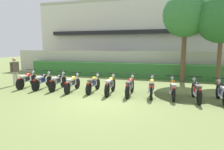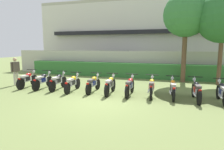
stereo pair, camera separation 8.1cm
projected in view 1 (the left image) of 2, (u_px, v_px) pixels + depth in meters
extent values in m
plane|color=olive|center=(98.00, 103.00, 8.12)|extent=(60.00, 60.00, 0.00)
cube|color=silver|center=(146.00, 37.00, 21.34)|extent=(22.03, 6.00, 6.58)
cube|color=black|center=(142.00, 32.00, 18.22)|extent=(18.50, 0.50, 0.36)
cube|color=#B2AD9E|center=(147.00, 4.00, 20.84)|extent=(22.03, 6.00, 0.30)
cube|color=#BCB7A8|center=(134.00, 64.00, 15.15)|extent=(20.92, 0.30, 1.93)
cube|color=#337033|center=(132.00, 70.00, 14.56)|extent=(16.74, 0.70, 1.06)
cube|color=silver|center=(114.00, 64.00, 17.64)|extent=(4.70, 2.42, 1.00)
cube|color=#2D333D|center=(112.00, 54.00, 17.56)|extent=(2.90, 2.04, 0.65)
cylinder|color=black|center=(133.00, 67.00, 18.35)|extent=(0.70, 0.31, 0.68)
cylinder|color=black|center=(131.00, 70.00, 16.54)|extent=(0.70, 0.31, 0.68)
cylinder|color=black|center=(100.00, 67.00, 18.86)|extent=(0.70, 0.31, 0.68)
cylinder|color=black|center=(95.00, 69.00, 17.06)|extent=(0.70, 0.31, 0.68)
cylinder|color=brown|center=(183.00, 57.00, 12.61)|extent=(0.29, 0.29, 3.27)
sphere|color=#387A3D|center=(185.00, 14.00, 12.23)|extent=(2.79, 2.79, 2.79)
cylinder|color=brown|center=(219.00, 60.00, 11.73)|extent=(0.24, 0.24, 2.92)
sphere|color=#2D6B33|center=(222.00, 17.00, 11.36)|extent=(2.99, 2.99, 2.99)
cylinder|color=black|center=(34.00, 80.00, 11.64)|extent=(0.16, 0.63, 0.62)
cylinder|color=black|center=(20.00, 84.00, 10.44)|extent=(0.16, 0.63, 0.62)
cube|color=silver|center=(27.00, 80.00, 10.97)|extent=(0.27, 0.62, 0.22)
ellipsoid|color=red|center=(28.00, 75.00, 11.10)|extent=(0.27, 0.46, 0.22)
cube|color=beige|center=(24.00, 76.00, 10.72)|extent=(0.26, 0.54, 0.10)
cube|color=red|center=(19.00, 79.00, 10.30)|extent=(0.11, 0.09, 0.08)
cylinder|color=silver|center=(32.00, 75.00, 11.51)|extent=(0.08, 0.23, 0.65)
cylinder|color=black|center=(31.00, 70.00, 11.38)|extent=(0.60, 0.10, 0.04)
sphere|color=silver|center=(33.00, 72.00, 11.59)|extent=(0.14, 0.14, 0.14)
cylinder|color=silver|center=(22.00, 83.00, 10.77)|extent=(0.13, 0.55, 0.07)
cube|color=black|center=(26.00, 79.00, 10.92)|extent=(0.28, 0.38, 0.20)
cylinder|color=black|center=(49.00, 81.00, 11.35)|extent=(0.13, 0.60, 0.60)
cylinder|color=black|center=(36.00, 86.00, 10.13)|extent=(0.13, 0.60, 0.60)
cube|color=silver|center=(42.00, 81.00, 10.67)|extent=(0.24, 0.61, 0.22)
ellipsoid|color=black|center=(44.00, 76.00, 10.80)|extent=(0.25, 0.45, 0.22)
cube|color=beige|center=(39.00, 78.00, 10.42)|extent=(0.23, 0.53, 0.10)
cube|color=red|center=(34.00, 81.00, 9.99)|extent=(0.10, 0.09, 0.08)
cylinder|color=silver|center=(48.00, 76.00, 11.22)|extent=(0.06, 0.23, 0.65)
cylinder|color=black|center=(47.00, 71.00, 11.09)|extent=(0.60, 0.07, 0.04)
sphere|color=silver|center=(49.00, 73.00, 11.30)|extent=(0.14, 0.14, 0.14)
cylinder|color=silver|center=(38.00, 84.00, 10.48)|extent=(0.10, 0.55, 0.07)
cube|color=navy|center=(42.00, 80.00, 10.62)|extent=(0.26, 0.37, 0.20)
cylinder|color=black|center=(63.00, 82.00, 11.15)|extent=(0.14, 0.61, 0.60)
cylinder|color=black|center=(52.00, 86.00, 9.90)|extent=(0.14, 0.61, 0.60)
cube|color=silver|center=(58.00, 81.00, 10.45)|extent=(0.25, 0.62, 0.22)
ellipsoid|color=black|center=(59.00, 77.00, 10.58)|extent=(0.26, 0.46, 0.22)
cube|color=beige|center=(55.00, 78.00, 10.20)|extent=(0.25, 0.54, 0.10)
cube|color=red|center=(51.00, 81.00, 9.77)|extent=(0.11, 0.09, 0.08)
cylinder|color=silver|center=(63.00, 77.00, 11.01)|extent=(0.07, 0.23, 0.65)
cylinder|color=black|center=(62.00, 71.00, 10.88)|extent=(0.60, 0.09, 0.04)
sphere|color=silver|center=(63.00, 73.00, 11.09)|extent=(0.14, 0.14, 0.14)
cylinder|color=silver|center=(53.00, 85.00, 10.26)|extent=(0.12, 0.55, 0.07)
cube|color=black|center=(57.00, 81.00, 10.40)|extent=(0.27, 0.38, 0.20)
cylinder|color=black|center=(77.00, 84.00, 10.75)|extent=(0.14, 0.57, 0.57)
cylinder|color=black|center=(67.00, 89.00, 9.46)|extent=(0.14, 0.57, 0.57)
cube|color=silver|center=(72.00, 83.00, 10.04)|extent=(0.26, 0.62, 0.22)
ellipsoid|color=yellow|center=(73.00, 78.00, 10.17)|extent=(0.26, 0.46, 0.22)
cube|color=#B2ADA3|center=(70.00, 80.00, 9.78)|extent=(0.25, 0.54, 0.10)
cube|color=red|center=(66.00, 83.00, 9.32)|extent=(0.11, 0.09, 0.08)
cylinder|color=silver|center=(77.00, 78.00, 10.62)|extent=(0.07, 0.23, 0.65)
cylinder|color=black|center=(76.00, 72.00, 10.48)|extent=(0.60, 0.09, 0.04)
sphere|color=silver|center=(77.00, 74.00, 10.70)|extent=(0.14, 0.14, 0.14)
cylinder|color=silver|center=(68.00, 87.00, 9.84)|extent=(0.12, 0.55, 0.07)
cube|color=black|center=(72.00, 82.00, 9.98)|extent=(0.27, 0.38, 0.20)
cylinder|color=black|center=(98.00, 84.00, 10.56)|extent=(0.11, 0.57, 0.57)
cylinder|color=black|center=(89.00, 89.00, 9.35)|extent=(0.11, 0.57, 0.57)
cube|color=silver|center=(93.00, 84.00, 9.89)|extent=(0.22, 0.61, 0.22)
ellipsoid|color=yellow|center=(94.00, 79.00, 10.02)|extent=(0.23, 0.45, 0.22)
cube|color=#4C4742|center=(91.00, 80.00, 9.64)|extent=(0.22, 0.53, 0.10)
cube|color=red|center=(88.00, 84.00, 9.21)|extent=(0.10, 0.08, 0.08)
cylinder|color=silver|center=(97.00, 79.00, 10.43)|extent=(0.06, 0.23, 0.65)
cylinder|color=black|center=(96.00, 73.00, 10.30)|extent=(0.60, 0.05, 0.04)
sphere|color=silver|center=(98.00, 75.00, 10.51)|extent=(0.14, 0.14, 0.14)
cylinder|color=silver|center=(89.00, 87.00, 9.70)|extent=(0.09, 0.55, 0.07)
cube|color=navy|center=(93.00, 83.00, 9.83)|extent=(0.25, 0.37, 0.20)
cylinder|color=black|center=(113.00, 85.00, 10.13)|extent=(0.13, 0.64, 0.64)
cylinder|color=black|center=(107.00, 90.00, 8.96)|extent=(0.13, 0.64, 0.64)
cube|color=silver|center=(110.00, 85.00, 9.47)|extent=(0.23, 0.61, 0.22)
ellipsoid|color=yellow|center=(111.00, 79.00, 9.60)|extent=(0.25, 0.45, 0.22)
cube|color=#B2ADA3|center=(109.00, 81.00, 9.22)|extent=(0.23, 0.53, 0.10)
cube|color=red|center=(106.00, 85.00, 8.83)|extent=(0.10, 0.09, 0.08)
cylinder|color=silver|center=(113.00, 79.00, 9.99)|extent=(0.06, 0.23, 0.65)
cylinder|color=black|center=(112.00, 73.00, 9.86)|extent=(0.60, 0.07, 0.04)
sphere|color=silver|center=(113.00, 75.00, 10.07)|extent=(0.14, 0.14, 0.14)
cylinder|color=silver|center=(106.00, 88.00, 9.28)|extent=(0.10, 0.55, 0.07)
cube|color=black|center=(110.00, 84.00, 9.42)|extent=(0.26, 0.37, 0.20)
cylinder|color=black|center=(132.00, 86.00, 9.87)|extent=(0.10, 0.63, 0.63)
cylinder|color=black|center=(127.00, 92.00, 8.70)|extent=(0.10, 0.63, 0.63)
cube|color=silver|center=(130.00, 86.00, 9.21)|extent=(0.21, 0.60, 0.22)
ellipsoid|color=red|center=(130.00, 80.00, 9.34)|extent=(0.23, 0.45, 0.22)
cube|color=#4C4742|center=(129.00, 82.00, 8.96)|extent=(0.21, 0.52, 0.10)
cube|color=red|center=(127.00, 86.00, 8.56)|extent=(0.10, 0.08, 0.08)
cylinder|color=silver|center=(132.00, 80.00, 9.74)|extent=(0.06, 0.23, 0.65)
cylinder|color=black|center=(132.00, 74.00, 9.60)|extent=(0.60, 0.05, 0.04)
sphere|color=silver|center=(132.00, 76.00, 9.82)|extent=(0.14, 0.14, 0.14)
cylinder|color=silver|center=(126.00, 90.00, 9.03)|extent=(0.08, 0.55, 0.07)
cube|color=navy|center=(130.00, 85.00, 9.16)|extent=(0.25, 0.37, 0.20)
cylinder|color=black|center=(152.00, 87.00, 9.66)|extent=(0.14, 0.63, 0.62)
cylinder|color=black|center=(151.00, 93.00, 8.47)|extent=(0.14, 0.63, 0.62)
cube|color=silver|center=(152.00, 87.00, 9.00)|extent=(0.24, 0.61, 0.22)
ellipsoid|color=yellow|center=(152.00, 81.00, 9.13)|extent=(0.25, 0.46, 0.22)
cube|color=#4C4742|center=(152.00, 83.00, 8.74)|extent=(0.24, 0.53, 0.10)
cube|color=red|center=(151.00, 87.00, 8.33)|extent=(0.11, 0.09, 0.08)
cylinder|color=silver|center=(152.00, 81.00, 9.53)|extent=(0.07, 0.23, 0.65)
cylinder|color=black|center=(152.00, 75.00, 9.40)|extent=(0.60, 0.08, 0.04)
sphere|color=silver|center=(152.00, 77.00, 9.61)|extent=(0.14, 0.14, 0.14)
cylinder|color=silver|center=(149.00, 91.00, 8.80)|extent=(0.11, 0.55, 0.07)
cube|color=#A51414|center=(152.00, 86.00, 8.94)|extent=(0.27, 0.38, 0.20)
cylinder|color=black|center=(172.00, 88.00, 9.41)|extent=(0.13, 0.61, 0.60)
cylinder|color=black|center=(174.00, 94.00, 8.25)|extent=(0.13, 0.61, 0.60)
cube|color=silver|center=(173.00, 88.00, 8.76)|extent=(0.24, 0.61, 0.22)
ellipsoid|color=orange|center=(173.00, 82.00, 8.89)|extent=(0.25, 0.45, 0.22)
cube|color=#B2ADA3|center=(174.00, 85.00, 8.51)|extent=(0.24, 0.53, 0.10)
cube|color=red|center=(174.00, 88.00, 8.11)|extent=(0.11, 0.09, 0.08)
cylinder|color=silver|center=(172.00, 82.00, 9.28)|extent=(0.07, 0.23, 0.65)
cylinder|color=black|center=(173.00, 76.00, 9.15)|extent=(0.60, 0.08, 0.04)
sphere|color=silver|center=(172.00, 78.00, 9.36)|extent=(0.14, 0.14, 0.14)
cylinder|color=silver|center=(170.00, 92.00, 8.57)|extent=(0.11, 0.55, 0.07)
cube|color=black|center=(173.00, 87.00, 8.71)|extent=(0.27, 0.38, 0.20)
cylinder|color=black|center=(194.00, 90.00, 9.01)|extent=(0.14, 0.64, 0.64)
cylinder|color=black|center=(199.00, 97.00, 7.77)|extent=(0.14, 0.64, 0.64)
cube|color=silver|center=(197.00, 90.00, 8.32)|extent=(0.24, 0.61, 0.22)
ellipsoid|color=black|center=(196.00, 84.00, 8.45)|extent=(0.25, 0.45, 0.22)
cube|color=#4C4742|center=(198.00, 86.00, 8.07)|extent=(0.24, 0.53, 0.10)
cube|color=red|center=(200.00, 91.00, 7.63)|extent=(0.11, 0.09, 0.08)
cylinder|color=silver|center=(194.00, 83.00, 8.88)|extent=(0.07, 0.23, 0.65)
cylinder|color=black|center=(195.00, 77.00, 8.75)|extent=(0.60, 0.08, 0.04)
sphere|color=silver|center=(194.00, 79.00, 8.96)|extent=(0.14, 0.14, 0.14)
cylinder|color=silver|center=(195.00, 94.00, 8.13)|extent=(0.11, 0.55, 0.07)
cube|color=#A51414|center=(197.00, 89.00, 8.27)|extent=(0.27, 0.38, 0.20)
cylinder|color=black|center=(218.00, 92.00, 8.68)|extent=(0.10, 0.61, 0.61)
cube|color=silver|center=(222.00, 92.00, 8.04)|extent=(0.21, 0.60, 0.22)
ellipsoid|color=black|center=(222.00, 86.00, 8.16)|extent=(0.23, 0.44, 0.22)
cube|color=beige|center=(224.00, 88.00, 7.79)|extent=(0.21, 0.52, 0.10)
cylinder|color=silver|center=(219.00, 85.00, 8.54)|extent=(0.05, 0.23, 0.65)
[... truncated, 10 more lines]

